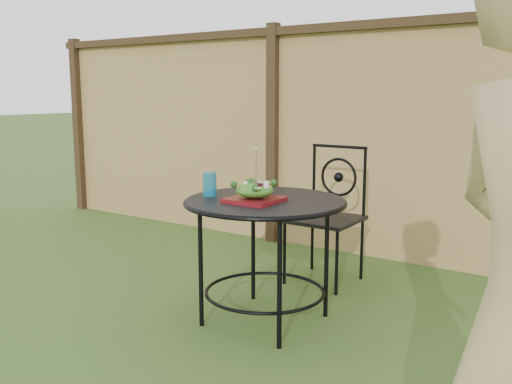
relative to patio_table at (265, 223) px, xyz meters
The scene contains 8 objects.
ground 0.90m from the patio_table, 58.88° to the right, with size 60.00×60.00×0.00m, color #2D4A17.
fence 1.69m from the patio_table, 77.69° to the left, with size 8.00×0.12×1.90m.
patio_table is the anchor object (origin of this frame).
patio_chair 0.89m from the patio_table, 93.13° to the left, with size 0.46×0.46×0.95m.
salad_plate 0.18m from the patio_table, 94.89° to the right, with size 0.27×0.27×0.02m, color #490A0D.
salad 0.22m from the patio_table, 94.89° to the right, with size 0.21×0.21×0.08m, color #235614.
fork 0.35m from the patio_table, 88.71° to the right, with size 0.01×0.01×0.18m, color silver.
drinking_glass 0.40m from the patio_table, 165.06° to the right, with size 0.08×0.08×0.14m, color #0C7293.
Camera 1 is at (1.38, -2.06, 1.32)m, focal length 40.00 mm.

